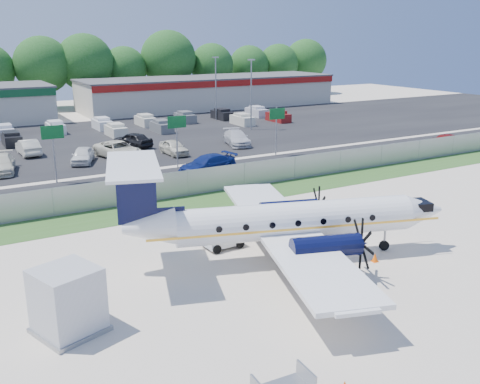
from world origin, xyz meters
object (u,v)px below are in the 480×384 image
baggage_cart_near (296,254)px  service_container (68,303)px  aircraft (288,221)px  pushback_tug (224,238)px

baggage_cart_near → service_container: 12.34m
aircraft → baggage_cart_near: 1.88m
aircraft → service_container: size_ratio=5.92×
aircraft → service_container: bearing=-171.8°
pushback_tug → service_container: bearing=-153.1°
service_container → baggage_cart_near: bearing=5.1°
aircraft → service_container: (-12.10, -1.75, -0.93)m
aircraft → pushback_tug: aircraft is taller
baggage_cart_near → service_container: (-12.26, -1.10, 0.82)m
aircraft → service_container: 12.26m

